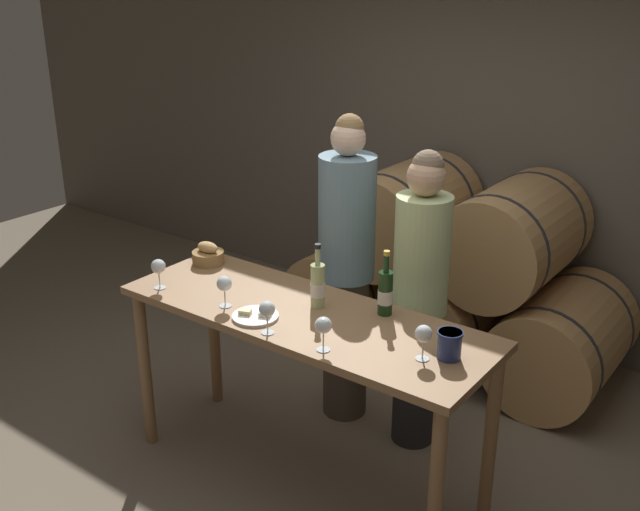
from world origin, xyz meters
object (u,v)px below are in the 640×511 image
(wine_glass_right, at_px, (323,326))
(wine_bottle_red, at_px, (385,292))
(tasting_table, at_px, (304,337))
(person_left, at_px, (346,269))
(person_right, at_px, (420,299))
(wine_glass_far_right, at_px, (424,335))
(blue_crock, at_px, (450,344))
(cheese_plate, at_px, (255,316))
(wine_bottle_white, at_px, (318,285))
(bread_basket, at_px, (208,255))
(wine_glass_far_left, at_px, (158,267))
(wine_glass_left, at_px, (224,284))
(wine_glass_center, at_px, (266,310))

(wine_glass_right, bearing_deg, wine_bottle_red, 87.01)
(tasting_table, distance_m, person_left, 0.67)
(person_right, relative_size, wine_glass_far_right, 10.54)
(person_left, relative_size, blue_crock, 14.39)
(tasting_table, bearing_deg, wine_glass_right, -39.59)
(person_left, distance_m, cheese_plate, 0.82)
(wine_bottle_white, bearing_deg, blue_crock, -5.67)
(bread_basket, height_order, wine_glass_far_left, wine_glass_far_left)
(person_right, height_order, wine_glass_far_left, person_right)
(tasting_table, xyz_separation_m, wine_bottle_white, (0.02, 0.09, 0.24))
(wine_glass_far_right, bearing_deg, wine_bottle_white, 167.27)
(wine_glass_left, bearing_deg, wine_glass_far_left, -174.38)
(wine_bottle_white, xyz_separation_m, blue_crock, (0.75, -0.07, -0.05))
(bread_basket, bearing_deg, wine_glass_far_right, -9.01)
(person_right, distance_m, wine_glass_far_left, 1.36)
(tasting_table, height_order, wine_glass_far_left, wine_glass_far_left)
(bread_basket, relative_size, wine_glass_far_left, 1.12)
(person_right, bearing_deg, wine_glass_far_left, -140.80)
(wine_glass_left, bearing_deg, wine_bottle_red, 30.28)
(wine_bottle_white, bearing_deg, wine_glass_far_left, -158.62)
(wine_glass_center, bearing_deg, tasting_table, 89.27)
(tasting_table, relative_size, person_left, 1.06)
(wine_bottle_red, height_order, wine_glass_right, wine_bottle_red)
(blue_crock, bearing_deg, tasting_table, -178.73)
(wine_glass_center, height_order, wine_glass_far_right, same)
(person_left, xyz_separation_m, wine_glass_far_left, (-0.57, -0.85, 0.15))
(tasting_table, bearing_deg, wine_glass_left, -153.39)
(wine_bottle_red, relative_size, wine_glass_center, 2.04)
(wine_bottle_white, relative_size, wine_glass_right, 2.06)
(blue_crock, xyz_separation_m, bread_basket, (-1.57, 0.16, -0.02))
(person_right, relative_size, blue_crock, 13.40)
(cheese_plate, distance_m, wine_glass_right, 0.46)
(wine_glass_center, bearing_deg, person_right, 72.70)
(tasting_table, xyz_separation_m, wine_bottle_red, (0.32, 0.22, 0.24))
(person_right, distance_m, wine_glass_left, 1.04)
(tasting_table, relative_size, wine_glass_right, 11.98)
(person_right, relative_size, bread_basket, 9.43)
(wine_glass_right, bearing_deg, wine_glass_left, 173.73)
(blue_crock, relative_size, wine_glass_center, 0.79)
(person_right, height_order, wine_glass_right, person_right)
(cheese_plate, bearing_deg, person_left, 93.03)
(wine_glass_center, bearing_deg, wine_glass_left, 165.02)
(person_right, distance_m, bread_basket, 1.18)
(bread_basket, bearing_deg, wine_glass_center, -28.91)
(blue_crock, bearing_deg, wine_bottle_white, 174.33)
(bread_basket, bearing_deg, person_left, 36.81)
(cheese_plate, distance_m, wine_glass_far_right, 0.84)
(person_left, height_order, wine_glass_far_right, person_left)
(tasting_table, height_order, wine_glass_right, wine_glass_right)
(cheese_plate, bearing_deg, wine_bottle_red, 40.37)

